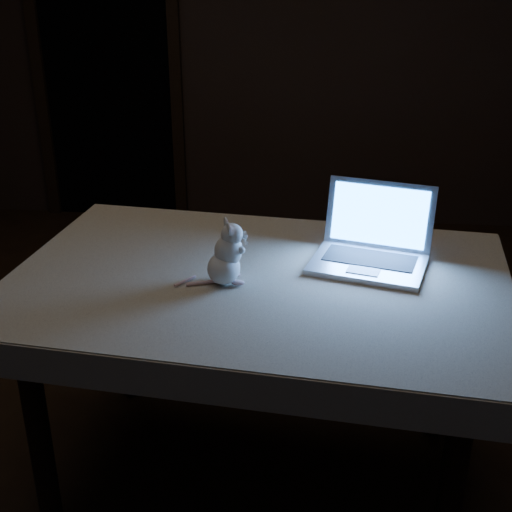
# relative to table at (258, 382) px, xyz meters

# --- Properties ---
(floor) EXTENTS (5.00, 5.00, 0.00)m
(floor) POSITION_rel_table_xyz_m (-0.20, 0.22, -0.41)
(floor) COLOR black
(floor) RESTS_ON ground
(back_wall) EXTENTS (4.50, 0.04, 2.60)m
(back_wall) POSITION_rel_table_xyz_m (-0.20, 2.72, 0.89)
(back_wall) COLOR black
(back_wall) RESTS_ON ground
(doorway) EXTENTS (1.06, 0.36, 2.13)m
(doorway) POSITION_rel_table_xyz_m (-1.30, 2.72, 0.65)
(doorway) COLOR black
(doorway) RESTS_ON back_wall
(table) EXTENTS (1.65, 1.17, 0.83)m
(table) POSITION_rel_table_xyz_m (0.00, 0.00, 0.00)
(table) COLOR black
(table) RESTS_ON floor
(tablecloth) EXTENTS (1.95, 1.62, 0.12)m
(tablecloth) POSITION_rel_table_xyz_m (0.05, 0.05, 0.37)
(tablecloth) COLOR beige
(tablecloth) RESTS_ON table
(laptop) EXTENTS (0.46, 0.43, 0.26)m
(laptop) POSITION_rel_table_xyz_m (0.37, 0.11, 0.56)
(laptop) COLOR silver
(laptop) RESTS_ON tablecloth
(plush_mouse) EXTENTS (0.18, 0.18, 0.22)m
(plush_mouse) POSITION_rel_table_xyz_m (-0.11, -0.06, 0.53)
(plush_mouse) COLOR silver
(plush_mouse) RESTS_ON tablecloth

